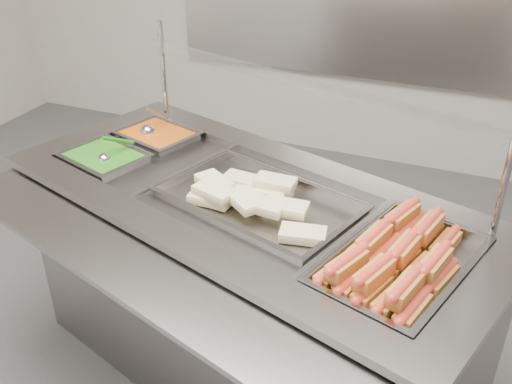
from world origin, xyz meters
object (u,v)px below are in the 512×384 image
at_px(steam_counter, 247,290).
at_px(serving_spoon, 107,156).
at_px(sneeze_guard, 285,81).
at_px(pan_wraps, 258,205).
at_px(ladle, 149,131).
at_px(pan_hotdogs, 400,270).

bearing_deg(steam_counter, serving_spoon, 175.97).
relative_size(sneeze_guard, pan_wraps, 2.16).
height_order(steam_counter, sneeze_guard, sneeze_guard).
relative_size(pan_wraps, serving_spoon, 4.32).
relative_size(sneeze_guard, ladle, 8.91).
bearing_deg(ladle, pan_hotdogs, -23.42).
relative_size(sneeze_guard, pan_hotdogs, 2.65).
distance_m(pan_hotdogs, serving_spoon, 1.18).
distance_m(pan_hotdogs, ladle, 1.25).
bearing_deg(pan_hotdogs, ladle, 156.58).
xyz_separation_m(ladle, serving_spoon, (-0.02, -0.27, 0.00)).
height_order(sneeze_guard, ladle, sneeze_guard).
bearing_deg(pan_wraps, sneeze_guard, 87.63).
bearing_deg(pan_hotdogs, steam_counter, 162.28).
xyz_separation_m(steam_counter, sneeze_guard, (0.06, 0.20, 0.77)).
relative_size(steam_counter, serving_spoon, 11.46).
bearing_deg(sneeze_guard, steam_counter, -107.72).
height_order(sneeze_guard, pan_wraps, sneeze_guard).
height_order(ladle, serving_spoon, ladle).
bearing_deg(ladle, pan_wraps, -27.67).
relative_size(steam_counter, pan_wraps, 2.66).
xyz_separation_m(sneeze_guard, ladle, (-0.64, 0.12, -0.34)).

